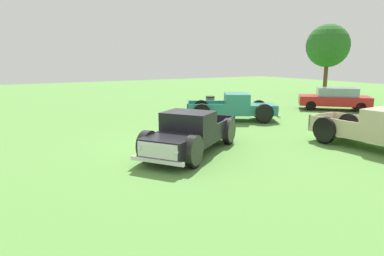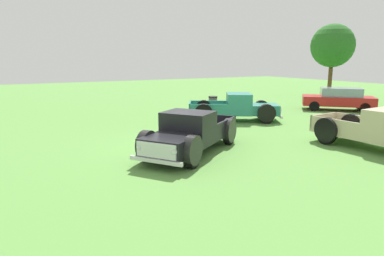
{
  "view_description": "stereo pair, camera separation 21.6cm",
  "coord_description": "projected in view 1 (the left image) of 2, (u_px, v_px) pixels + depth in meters",
  "views": [
    {
      "loc": [
        11.37,
        -5.75,
        3.39
      ],
      "look_at": [
        0.8,
        0.45,
        0.9
      ],
      "focal_mm": 32.14,
      "sensor_mm": 36.0,
      "label": 1
    },
    {
      "loc": [
        11.48,
        -5.56,
        3.39
      ],
      "look_at": [
        0.8,
        0.45,
        0.9
      ],
      "focal_mm": 32.14,
      "sensor_mm": 36.0,
      "label": 2
    }
  ],
  "objects": [
    {
      "name": "sedan_distant_a",
      "position": [
        335.0,
        98.0,
        22.87
      ],
      "size": [
        4.42,
        4.43,
        1.48
      ],
      "color": "#B21E1E",
      "rests_on": "ground_plane"
    },
    {
      "name": "trash_can",
      "position": [
        210.0,
        103.0,
        22.65
      ],
      "size": [
        0.59,
        0.59,
        0.95
      ],
      "color": "#4C4C51",
      "rests_on": "ground_plane"
    },
    {
      "name": "pickup_truck_foreground",
      "position": [
        188.0,
        134.0,
        12.21
      ],
      "size": [
        4.32,
        5.15,
        1.54
      ],
      "color": "black",
      "rests_on": "ground_plane"
    },
    {
      "name": "oak_tree_east",
      "position": [
        328.0,
        46.0,
        30.84
      ],
      "size": [
        3.82,
        3.82,
        6.41
      ],
      "color": "brown",
      "rests_on": "ground_plane"
    },
    {
      "name": "ground_plane",
      "position": [
        171.0,
        149.0,
        13.14
      ],
      "size": [
        80.0,
        80.0,
        0.0
      ],
      "primitive_type": "plane",
      "color": "#5B9342"
    },
    {
      "name": "pickup_truck_behind_right",
      "position": [
        238.0,
        108.0,
        18.92
      ],
      "size": [
        4.04,
        5.13,
        1.51
      ],
      "color": "#2D8475",
      "rests_on": "ground_plane"
    }
  ]
}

